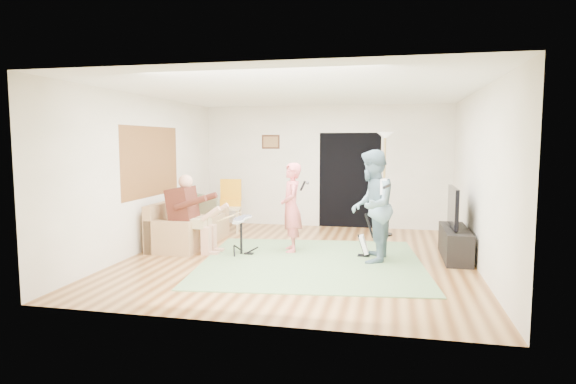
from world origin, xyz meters
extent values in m
plane|color=brown|center=(0.00, 0.00, 0.00)|extent=(6.00, 6.00, 0.00)
plane|color=white|center=(0.00, 0.00, 2.70)|extent=(6.00, 6.00, 0.00)
plane|color=brown|center=(-2.74, 0.20, 1.55)|extent=(0.00, 2.05, 2.05)
plane|color=black|center=(0.55, 2.99, 1.05)|extent=(2.10, 0.00, 2.10)
cube|color=#3F2314|center=(-1.25, 2.99, 1.90)|extent=(0.42, 0.03, 0.32)
cube|color=#5F814E|center=(0.25, -0.30, 0.01)|extent=(3.80, 3.69, 0.02)
cube|color=#A98154|center=(-2.20, 0.61, 0.20)|extent=(0.82, 1.64, 0.40)
cube|color=#A98154|center=(-2.55, 0.61, 0.41)|extent=(0.15, 2.02, 0.82)
cube|color=#A98154|center=(-2.20, 1.53, 0.29)|extent=(0.82, 0.19, 0.58)
cube|color=#A98154|center=(-2.20, -0.30, 0.29)|extent=(0.82, 0.19, 0.58)
cube|color=#512116|center=(-2.05, -0.04, 0.81)|extent=(0.38, 0.49, 0.62)
sphere|color=tan|center=(-1.98, -0.04, 1.22)|extent=(0.24, 0.24, 0.24)
cylinder|color=black|center=(-1.00, -0.04, 0.31)|extent=(0.04, 0.04, 0.58)
cube|color=silver|center=(-1.00, -0.04, 0.59)|extent=(0.11, 0.58, 0.03)
imported|color=#DA5F60|center=(-0.22, 0.36, 0.77)|extent=(0.52, 0.65, 1.55)
imported|color=slate|center=(1.16, -0.03, 0.89)|extent=(0.73, 0.91, 1.78)
cube|color=black|center=(1.04, 0.25, 0.01)|extent=(0.20, 0.16, 0.03)
cube|color=white|center=(1.04, 0.25, 0.21)|extent=(0.16, 0.24, 0.31)
cylinder|color=black|center=(1.12, 0.25, 0.52)|extent=(0.16, 0.04, 0.41)
cylinder|color=black|center=(1.31, 2.22, 0.02)|extent=(0.37, 0.37, 0.03)
cylinder|color=#A48546|center=(1.31, 2.22, 1.01)|extent=(0.05, 0.05, 1.98)
cone|color=white|center=(1.31, 2.22, 2.03)|extent=(0.33, 0.33, 0.13)
cube|color=#CCB884|center=(-1.89, 1.92, 0.50)|extent=(0.54, 0.54, 0.04)
cube|color=orange|center=(-1.89, 2.13, 0.87)|extent=(0.45, 0.16, 0.47)
cube|color=black|center=(2.50, 0.46, 0.25)|extent=(0.40, 1.40, 0.50)
cube|color=black|center=(2.45, 0.46, 0.85)|extent=(0.06, 0.99, 0.64)
camera|label=1|loc=(1.46, -7.67, 1.91)|focal=30.00mm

